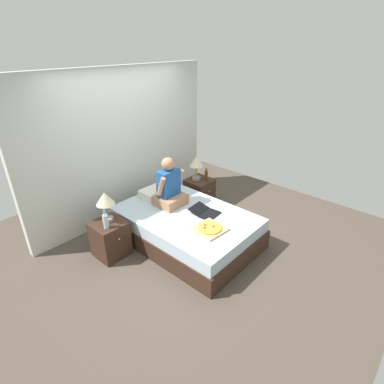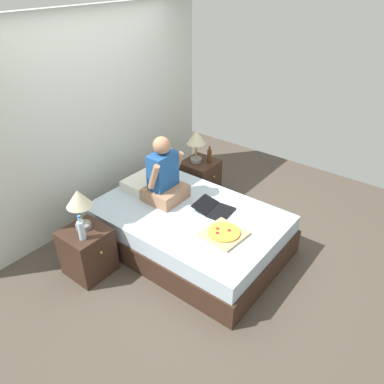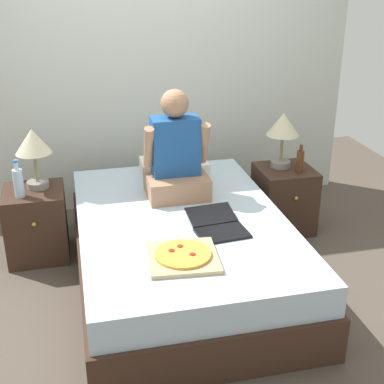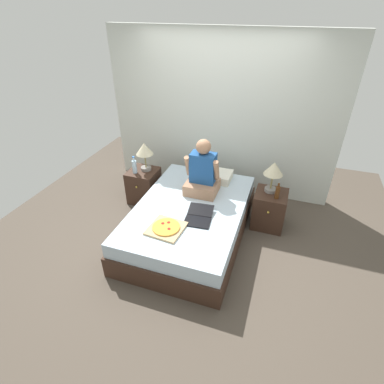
% 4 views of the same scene
% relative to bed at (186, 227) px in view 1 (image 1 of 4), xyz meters
% --- Properties ---
extents(ground_plane, '(5.62, 5.62, 0.00)m').
position_rel_bed_xyz_m(ground_plane, '(0.00, 0.00, -0.24)').
color(ground_plane, '#4C4238').
extents(wall_back, '(3.62, 0.12, 2.50)m').
position_rel_bed_xyz_m(wall_back, '(0.00, 1.42, 1.01)').
color(wall_back, silver).
rests_on(wall_back, ground).
extents(bed, '(1.42, 2.13, 0.49)m').
position_rel_bed_xyz_m(bed, '(0.00, 0.00, 0.00)').
color(bed, '#382319').
rests_on(bed, ground).
extents(nightstand_left, '(0.44, 0.47, 0.54)m').
position_rel_bed_xyz_m(nightstand_left, '(-0.99, 0.58, 0.03)').
color(nightstand_left, '#382319').
rests_on(nightstand_left, ground).
extents(lamp_on_left_nightstand, '(0.26, 0.26, 0.45)m').
position_rel_bed_xyz_m(lamp_on_left_nightstand, '(-0.95, 0.63, 0.62)').
color(lamp_on_left_nightstand, gray).
rests_on(lamp_on_left_nightstand, nightstand_left).
extents(water_bottle, '(0.07, 0.07, 0.28)m').
position_rel_bed_xyz_m(water_bottle, '(-1.07, 0.49, 0.41)').
color(water_bottle, silver).
rests_on(water_bottle, nightstand_left).
extents(nightstand_right, '(0.44, 0.47, 0.54)m').
position_rel_bed_xyz_m(nightstand_right, '(0.99, 0.58, 0.03)').
color(nightstand_right, '#382319').
rests_on(nightstand_right, ground).
extents(lamp_on_right_nightstand, '(0.26, 0.26, 0.45)m').
position_rel_bed_xyz_m(lamp_on_right_nightstand, '(0.96, 0.63, 0.62)').
color(lamp_on_right_nightstand, gray).
rests_on(lamp_on_right_nightstand, nightstand_right).
extents(beer_bottle, '(0.06, 0.06, 0.23)m').
position_rel_bed_xyz_m(beer_bottle, '(1.06, 0.48, 0.39)').
color(beer_bottle, '#512D14').
rests_on(beer_bottle, nightstand_right).
extents(pillow, '(0.52, 0.34, 0.12)m').
position_rel_bed_xyz_m(pillow, '(0.11, 0.78, 0.31)').
color(pillow, silver).
rests_on(pillow, bed).
extents(person_seated, '(0.47, 0.40, 0.78)m').
position_rel_bed_xyz_m(person_seated, '(0.04, 0.39, 0.53)').
color(person_seated, '#A37556').
rests_on(person_seated, bed).
extents(laptop, '(0.35, 0.44, 0.07)m').
position_rel_bed_xyz_m(laptop, '(0.19, -0.24, 0.27)').
color(laptop, black).
rests_on(laptop, bed).
extents(pizza_box, '(0.43, 0.43, 0.05)m').
position_rel_bed_xyz_m(pizza_box, '(-0.11, -0.55, 0.27)').
color(pizza_box, tan).
rests_on(pizza_box, bed).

